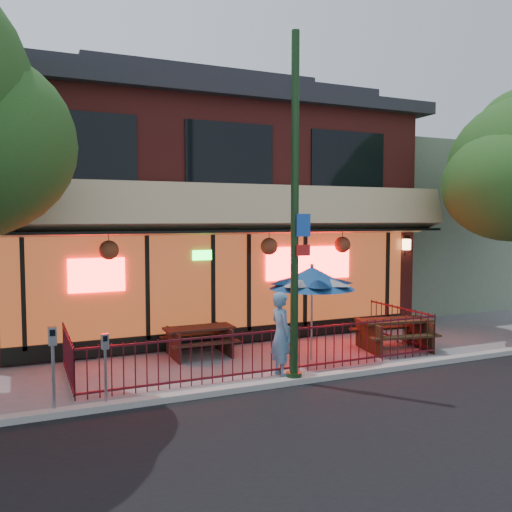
# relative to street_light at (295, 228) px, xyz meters

# --- Properties ---
(ground) EXTENTS (80.00, 80.00, 0.00)m
(ground) POSITION_rel_street_light_xyz_m (-0.00, 0.40, -3.15)
(ground) COLOR gray
(ground) RESTS_ON ground
(curb) EXTENTS (80.00, 0.25, 0.12)m
(curb) POSITION_rel_street_light_xyz_m (-0.00, -0.10, -3.09)
(curb) COLOR #999993
(curb) RESTS_ON ground
(restaurant_building) EXTENTS (12.96, 9.49, 8.05)m
(restaurant_building) POSITION_rel_street_light_xyz_m (-0.00, 7.51, 0.98)
(restaurant_building) COLOR maroon
(restaurant_building) RESTS_ON ground
(neighbor_building) EXTENTS (6.00, 7.00, 6.00)m
(neighbor_building) POSITION_rel_street_light_xyz_m (9.00, 8.10, -0.15)
(neighbor_building) COLOR gray
(neighbor_building) RESTS_ON ground
(patio_fence) EXTENTS (8.44, 2.62, 1.00)m
(patio_fence) POSITION_rel_street_light_xyz_m (-0.00, 0.91, -2.52)
(patio_fence) COLOR #460F18
(patio_fence) RESTS_ON ground
(street_light) EXTENTS (0.43, 0.32, 7.00)m
(street_light) POSITION_rel_street_light_xyz_m (0.00, 0.00, 0.00)
(street_light) COLOR black
(street_light) RESTS_ON ground
(picnic_table_left) EXTENTS (1.66, 1.28, 0.71)m
(picnic_table_left) POSITION_rel_street_light_xyz_m (-1.12, 2.80, -2.68)
(picnic_table_left) COLOR #381B14
(picnic_table_left) RESTS_ON ground
(picnic_table_right) EXTENTS (2.02, 1.66, 0.78)m
(picnic_table_right) POSITION_rel_street_light_xyz_m (3.60, 1.40, -2.63)
(picnic_table_right) COLOR #312211
(picnic_table_right) RESTS_ON ground
(patio_umbrella) EXTENTS (2.00, 1.99, 2.28)m
(patio_umbrella) POSITION_rel_street_light_xyz_m (1.19, 1.39, -1.20)
(patio_umbrella) COLOR gray
(patio_umbrella) RESTS_ON ground
(pedestrian) EXTENTS (0.44, 0.66, 1.79)m
(pedestrian) POSITION_rel_street_light_xyz_m (-0.05, 0.50, -2.25)
(pedestrian) COLOR #5B8BB6
(pedestrian) RESTS_ON ground
(parking_meter_near) EXTENTS (0.13, 0.12, 1.32)m
(parking_meter_near) POSITION_rel_street_light_xyz_m (-3.73, 0.00, -2.25)
(parking_meter_near) COLOR gray
(parking_meter_near) RESTS_ON ground
(parking_meter_far) EXTENTS (0.14, 0.12, 1.51)m
(parking_meter_far) POSITION_rel_street_light_xyz_m (-4.59, 0.00, -2.12)
(parking_meter_far) COLOR gray
(parking_meter_far) RESTS_ON ground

